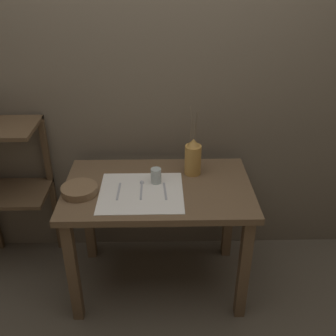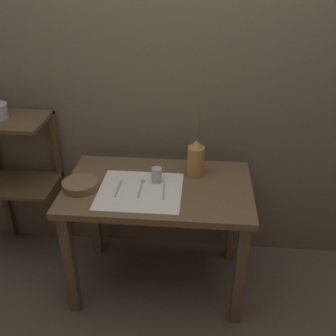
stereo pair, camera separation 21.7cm
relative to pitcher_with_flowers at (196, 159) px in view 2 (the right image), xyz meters
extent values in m
plane|color=brown|center=(-0.21, -0.15, -0.87)|extent=(12.00, 12.00, 0.00)
cube|color=#6B5E4C|center=(-0.21, 0.30, 0.33)|extent=(7.00, 0.06, 2.40)
cube|color=brown|center=(-0.21, -0.15, -0.13)|extent=(1.10, 0.67, 0.04)
cube|color=brown|center=(-0.70, -0.42, -0.51)|extent=(0.06, 0.06, 0.72)
cube|color=brown|center=(0.28, -0.42, -0.51)|extent=(0.06, 0.06, 0.72)
cube|color=brown|center=(-0.70, 0.13, -0.51)|extent=(0.06, 0.06, 0.72)
cube|color=brown|center=(0.28, 0.13, -0.51)|extent=(0.06, 0.06, 0.72)
cube|color=brown|center=(-1.18, 0.07, 0.18)|extent=(0.49, 0.36, 0.02)
cube|color=brown|center=(-1.18, 0.07, -0.29)|extent=(0.49, 0.36, 0.02)
cube|color=brown|center=(-1.40, 0.23, -0.34)|extent=(0.04, 0.04, 1.05)
cube|color=brown|center=(-0.95, 0.23, -0.34)|extent=(0.04, 0.04, 1.05)
cube|color=white|center=(-0.31, -0.22, -0.11)|extent=(0.48, 0.44, 0.00)
cylinder|color=#B7843D|center=(0.00, 0.00, -0.02)|extent=(0.10, 0.10, 0.19)
cone|color=#B7843D|center=(0.00, 0.00, 0.10)|extent=(0.08, 0.08, 0.05)
cylinder|color=brown|center=(0.00, -0.01, 0.19)|extent=(0.01, 0.03, 0.13)
cylinder|color=brown|center=(0.01, 0.02, 0.21)|extent=(0.03, 0.02, 0.17)
cylinder|color=brown|center=(0.01, 0.00, 0.21)|extent=(0.00, 0.04, 0.18)
cylinder|color=brown|center=(-0.02, 0.00, 0.20)|extent=(0.02, 0.03, 0.15)
cylinder|color=brown|center=(-0.01, 0.01, 0.22)|extent=(0.03, 0.04, 0.19)
cylinder|color=brown|center=(-0.01, 0.01, 0.20)|extent=(0.01, 0.04, 0.15)
cylinder|color=brown|center=(-0.66, -0.22, -0.09)|extent=(0.21, 0.21, 0.04)
cylinder|color=#B7C1BC|center=(-0.22, -0.11, -0.06)|extent=(0.06, 0.06, 0.09)
cube|color=#A8A8AD|center=(-0.44, -0.21, -0.10)|extent=(0.02, 0.18, 0.00)
cube|color=#A8A8AD|center=(-0.31, -0.21, -0.10)|extent=(0.01, 0.18, 0.00)
sphere|color=#A8A8AD|center=(-0.31, -0.12, -0.10)|extent=(0.02, 0.02, 0.02)
cube|color=#A8A8AD|center=(-0.17, -0.21, -0.10)|extent=(0.02, 0.18, 0.00)
camera|label=1|loc=(-0.19, -2.10, 1.09)|focal=42.00mm
camera|label=2|loc=(0.02, -2.10, 1.09)|focal=42.00mm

